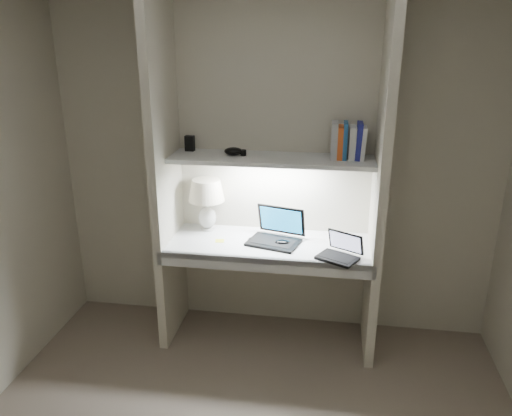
% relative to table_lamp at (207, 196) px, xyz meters
% --- Properties ---
extents(back_wall, '(3.20, 0.01, 2.50)m').
position_rel_table_lamp_xyz_m(back_wall, '(0.49, 0.10, 0.22)').
color(back_wall, beige).
rests_on(back_wall, floor).
extents(alcove_panel_left, '(0.06, 0.55, 2.50)m').
position_rel_table_lamp_xyz_m(alcove_panel_left, '(-0.24, -0.17, 0.22)').
color(alcove_panel_left, beige).
rests_on(alcove_panel_left, floor).
extents(alcove_panel_right, '(0.06, 0.55, 2.50)m').
position_rel_table_lamp_xyz_m(alcove_panel_right, '(1.22, -0.17, 0.22)').
color(alcove_panel_right, beige).
rests_on(alcove_panel_right, floor).
extents(desk, '(1.40, 0.55, 0.04)m').
position_rel_table_lamp_xyz_m(desk, '(0.49, -0.17, -0.28)').
color(desk, white).
rests_on(desk, alcove_panel_left).
extents(desk_apron, '(1.46, 0.03, 0.10)m').
position_rel_table_lamp_xyz_m(desk_apron, '(0.49, -0.43, -0.31)').
color(desk_apron, silver).
rests_on(desk_apron, desk).
extents(shelf, '(1.40, 0.36, 0.03)m').
position_rel_table_lamp_xyz_m(shelf, '(0.49, -0.08, 0.32)').
color(shelf, silver).
rests_on(shelf, back_wall).
extents(strip_light, '(0.60, 0.04, 0.02)m').
position_rel_table_lamp_xyz_m(strip_light, '(0.49, -0.08, 0.29)').
color(strip_light, white).
rests_on(strip_light, shelf).
extents(table_lamp, '(0.27, 0.27, 0.39)m').
position_rel_table_lamp_xyz_m(table_lamp, '(0.00, 0.00, 0.00)').
color(table_lamp, white).
rests_on(table_lamp, desk).
extents(laptop_main, '(0.42, 0.38, 0.24)m').
position_rel_table_lamp_xyz_m(laptop_main, '(0.54, -0.14, -0.21)').
color(laptop_main, black).
rests_on(laptop_main, desk).
extents(laptop_netbook, '(0.32, 0.31, 0.16)m').
position_rel_table_lamp_xyz_m(laptop_netbook, '(0.98, -0.35, -0.22)').
color(laptop_netbook, black).
rests_on(laptop_netbook, desk).
extents(speaker, '(0.11, 0.09, 0.13)m').
position_rel_table_lamp_xyz_m(speaker, '(0.57, 0.05, -0.20)').
color(speaker, silver).
rests_on(speaker, desk).
extents(mouse, '(0.11, 0.08, 0.04)m').
position_rel_table_lamp_xyz_m(mouse, '(0.58, -0.20, -0.24)').
color(mouse, black).
rests_on(mouse, desk).
extents(cable_coil, '(0.14, 0.14, 0.01)m').
position_rel_table_lamp_xyz_m(cable_coil, '(0.41, -0.12, -0.26)').
color(cable_coil, black).
rests_on(cable_coil, desk).
extents(sticky_note, '(0.07, 0.07, 0.00)m').
position_rel_table_lamp_xyz_m(sticky_note, '(0.14, -0.20, -0.26)').
color(sticky_note, yellow).
rests_on(sticky_note, desk).
extents(book_row, '(0.23, 0.16, 0.25)m').
position_rel_table_lamp_xyz_m(book_row, '(1.00, -0.03, 0.45)').
color(book_row, white).
rests_on(book_row, shelf).
extents(shelf_box, '(0.07, 0.05, 0.11)m').
position_rel_table_lamp_xyz_m(shelf_box, '(-0.12, 0.02, 0.39)').
color(shelf_box, black).
rests_on(shelf_box, shelf).
extents(shelf_gadget, '(0.13, 0.10, 0.05)m').
position_rel_table_lamp_xyz_m(shelf_gadget, '(0.22, -0.07, 0.36)').
color(shelf_gadget, black).
rests_on(shelf_gadget, shelf).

